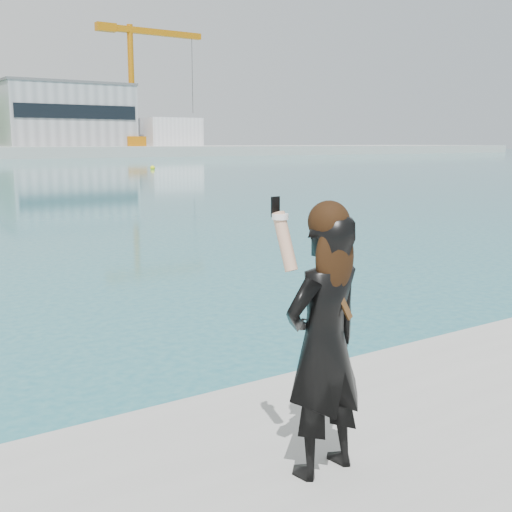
% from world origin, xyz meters
% --- Properties ---
extents(warehouse_grey_right, '(25.50, 15.35, 12.50)m').
position_xyz_m(warehouse_grey_right, '(40.00, 127.98, 8.26)').
color(warehouse_grey_right, gray).
rests_on(warehouse_grey_right, far_quay).
extents(ancillary_shed, '(12.00, 10.00, 6.00)m').
position_xyz_m(ancillary_shed, '(62.00, 126.00, 5.00)').
color(ancillary_shed, silver).
rests_on(ancillary_shed, far_quay).
extents(dock_crane, '(23.00, 4.00, 24.00)m').
position_xyz_m(dock_crane, '(53.20, 122.00, 15.07)').
color(dock_crane, orange).
rests_on(dock_crane, far_quay).
extents(buoy_near, '(0.50, 0.50, 0.50)m').
position_xyz_m(buoy_near, '(26.61, 58.48, 0.00)').
color(buoy_near, '#FEFF0D').
rests_on(buoy_near, ground).
extents(woman, '(0.60, 0.43, 1.64)m').
position_xyz_m(woman, '(0.28, -0.43, 1.63)').
color(woman, black).
rests_on(woman, near_quay).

